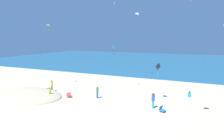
{
  "coord_description": "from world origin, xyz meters",
  "views": [
    {
      "loc": [
        8.21,
        -13.13,
        7.45
      ],
      "look_at": [
        0.0,
        5.17,
        4.18
      ],
      "focal_mm": 31.96,
      "sensor_mm": 36.0,
      "label": 1
    }
  ],
  "objects_px": {
    "person_1": "(189,95)",
    "person_4": "(97,92)",
    "kite_blue": "(115,3)",
    "kite_green": "(49,25)",
    "kite_teal": "(114,48)",
    "kite_black": "(158,67)",
    "beach_chair_mid_beach": "(69,95)",
    "person_3": "(50,92)",
    "person_2": "(153,99)",
    "beach_chair_far_right": "(162,109)",
    "kite_white": "(138,13)",
    "person_0": "(52,85)"
  },
  "relations": [
    {
      "from": "beach_chair_mid_beach",
      "to": "kite_black",
      "type": "height_order",
      "value": "kite_black"
    },
    {
      "from": "person_3",
      "to": "kite_green",
      "type": "xyz_separation_m",
      "value": [
        -3.83,
        4.77,
        8.51
      ]
    },
    {
      "from": "person_4",
      "to": "kite_black",
      "type": "relative_size",
      "value": 0.9
    },
    {
      "from": "person_1",
      "to": "person_4",
      "type": "relative_size",
      "value": 0.51
    },
    {
      "from": "person_3",
      "to": "kite_blue",
      "type": "xyz_separation_m",
      "value": [
        6.31,
        5.84,
        11.12
      ]
    },
    {
      "from": "person_1",
      "to": "kite_black",
      "type": "distance_m",
      "value": 6.01
    },
    {
      "from": "kite_blue",
      "to": "kite_white",
      "type": "distance_m",
      "value": 10.94
    },
    {
      "from": "kite_blue",
      "to": "kite_black",
      "type": "relative_size",
      "value": 0.54
    },
    {
      "from": "beach_chair_far_right",
      "to": "kite_teal",
      "type": "distance_m",
      "value": 20.14
    },
    {
      "from": "kite_white",
      "to": "kite_teal",
      "type": "bearing_deg",
      "value": -172.26
    },
    {
      "from": "person_4",
      "to": "kite_blue",
      "type": "xyz_separation_m",
      "value": [
        0.81,
        3.57,
        11.05
      ]
    },
    {
      "from": "beach_chair_mid_beach",
      "to": "kite_teal",
      "type": "bearing_deg",
      "value": -23.75
    },
    {
      "from": "person_4",
      "to": "kite_teal",
      "type": "xyz_separation_m",
      "value": [
        -3.91,
        13.9,
        4.59
      ]
    },
    {
      "from": "person_3",
      "to": "beach_chair_far_right",
      "type": "bearing_deg",
      "value": -84.54
    },
    {
      "from": "beach_chair_mid_beach",
      "to": "kite_green",
      "type": "bearing_deg",
      "value": 32.52
    },
    {
      "from": "person_2",
      "to": "kite_green",
      "type": "height_order",
      "value": "kite_green"
    },
    {
      "from": "beach_chair_mid_beach",
      "to": "kite_black",
      "type": "relative_size",
      "value": 0.48
    },
    {
      "from": "person_3",
      "to": "kite_teal",
      "type": "relative_size",
      "value": 0.8
    },
    {
      "from": "person_0",
      "to": "kite_teal",
      "type": "distance_m",
      "value": 14.74
    },
    {
      "from": "beach_chair_mid_beach",
      "to": "person_3",
      "type": "xyz_separation_m",
      "value": [
        -2.09,
        -1.09,
        0.48
      ]
    },
    {
      "from": "person_0",
      "to": "kite_white",
      "type": "height_order",
      "value": "kite_white"
    },
    {
      "from": "person_0",
      "to": "kite_green",
      "type": "relative_size",
      "value": 1.28
    },
    {
      "from": "kite_teal",
      "to": "kite_green",
      "type": "bearing_deg",
      "value": -115.42
    },
    {
      "from": "person_3",
      "to": "person_2",
      "type": "bearing_deg",
      "value": -80.99
    },
    {
      "from": "kite_green",
      "to": "beach_chair_mid_beach",
      "type": "bearing_deg",
      "value": -31.83
    },
    {
      "from": "beach_chair_far_right",
      "to": "person_3",
      "type": "height_order",
      "value": "person_3"
    },
    {
      "from": "person_4",
      "to": "kite_blue",
      "type": "distance_m",
      "value": 11.64
    },
    {
      "from": "kite_black",
      "to": "kite_teal",
      "type": "bearing_deg",
      "value": 132.86
    },
    {
      "from": "kite_blue",
      "to": "person_2",
      "type": "bearing_deg",
      "value": -33.97
    },
    {
      "from": "beach_chair_mid_beach",
      "to": "person_4",
      "type": "xyz_separation_m",
      "value": [
        3.41,
        1.18,
        0.55
      ]
    },
    {
      "from": "person_4",
      "to": "kite_teal",
      "type": "bearing_deg",
      "value": -136.35
    },
    {
      "from": "person_2",
      "to": "kite_black",
      "type": "xyz_separation_m",
      "value": [
        -0.17,
        2.9,
        3.11
      ]
    },
    {
      "from": "kite_green",
      "to": "kite_blue",
      "type": "height_order",
      "value": "kite_blue"
    },
    {
      "from": "person_2",
      "to": "person_1",
      "type": "bearing_deg",
      "value": -151.56
    },
    {
      "from": "beach_chair_far_right",
      "to": "kite_white",
      "type": "relative_size",
      "value": 0.56
    },
    {
      "from": "kite_white",
      "to": "person_3",
      "type": "bearing_deg",
      "value": -109.82
    },
    {
      "from": "beach_chair_far_right",
      "to": "kite_black",
      "type": "distance_m",
      "value": 5.39
    },
    {
      "from": "person_2",
      "to": "kite_blue",
      "type": "xyz_separation_m",
      "value": [
        -6.26,
        4.22,
        10.94
      ]
    },
    {
      "from": "person_2",
      "to": "person_3",
      "type": "bearing_deg",
      "value": -25.35
    },
    {
      "from": "kite_black",
      "to": "kite_teal",
      "type": "distance_m",
      "value": 15.96
    },
    {
      "from": "beach_chair_far_right",
      "to": "person_3",
      "type": "relative_size",
      "value": 0.56
    },
    {
      "from": "person_4",
      "to": "kite_black",
      "type": "distance_m",
      "value": 7.94
    },
    {
      "from": "person_1",
      "to": "person_3",
      "type": "bearing_deg",
      "value": 111.2
    },
    {
      "from": "person_1",
      "to": "kite_black",
      "type": "xyz_separation_m",
      "value": [
        -3.48,
        -3.1,
        3.8
      ]
    },
    {
      "from": "kite_blue",
      "to": "kite_green",
      "type": "bearing_deg",
      "value": -173.95
    },
    {
      "from": "beach_chair_far_right",
      "to": "person_4",
      "type": "relative_size",
      "value": 0.51
    },
    {
      "from": "beach_chair_far_right",
      "to": "kite_white",
      "type": "bearing_deg",
      "value": 137.94
    },
    {
      "from": "beach_chair_far_right",
      "to": "person_2",
      "type": "xyz_separation_m",
      "value": [
        -1.09,
        0.71,
        0.68
      ]
    },
    {
      "from": "person_0",
      "to": "person_1",
      "type": "relative_size",
      "value": 2.06
    },
    {
      "from": "person_2",
      "to": "kite_black",
      "type": "relative_size",
      "value": 1.02
    }
  ]
}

